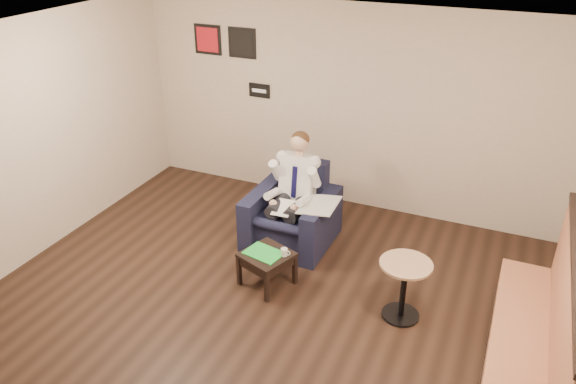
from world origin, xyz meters
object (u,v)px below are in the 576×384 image
at_px(side_table, 267,269).
at_px(green_folder, 264,253).
at_px(seated_man, 287,199).
at_px(armchair, 291,207).
at_px(banquette, 531,324).
at_px(cafe_table, 403,290).
at_px(smartphone, 279,250).
at_px(coffee_mug, 284,252).

distance_m(side_table, green_folder, 0.21).
relative_size(seated_man, green_folder, 3.28).
bearing_deg(armchair, banquette, -25.29).
bearing_deg(green_folder, armchair, 94.89).
bearing_deg(green_folder, cafe_table, 2.26).
height_order(side_table, banquette, banquette).
xyz_separation_m(armchair, cafe_table, (1.64, -0.90, -0.16)).
height_order(smartphone, cafe_table, cafe_table).
bearing_deg(green_folder, banquette, -8.44).
height_order(banquette, cafe_table, banquette).
height_order(side_table, green_folder, green_folder).
bearing_deg(banquette, seated_man, 156.30).
bearing_deg(smartphone, coffee_mug, -7.10).
height_order(green_folder, coffee_mug, coffee_mug).
height_order(coffee_mug, smartphone, coffee_mug).
bearing_deg(coffee_mug, banquette, -10.36).
xyz_separation_m(banquette, cafe_table, (-1.19, 0.47, -0.33)).
relative_size(seated_man, cafe_table, 2.01).
bearing_deg(banquette, side_table, 171.31).
relative_size(green_folder, cafe_table, 0.61).
relative_size(armchair, smartphone, 7.96).
bearing_deg(side_table, cafe_table, 2.02).
distance_m(coffee_mug, smartphone, 0.13).
bearing_deg(side_table, smartphone, 52.56).
height_order(armchair, green_folder, armchair).
xyz_separation_m(side_table, banquette, (2.72, -0.42, 0.46)).
bearing_deg(smartphone, green_folder, -103.96).
distance_m(seated_man, cafe_table, 1.85).
xyz_separation_m(armchair, side_table, (0.11, -0.96, -0.29)).
distance_m(armchair, banquette, 3.15).
distance_m(smartphone, banquette, 2.69).
bearing_deg(cafe_table, side_table, -177.98).
height_order(armchair, smartphone, armchair).
bearing_deg(smartphone, banquette, 18.53).
bearing_deg(banquette, coffee_mug, 169.64).
bearing_deg(armchair, seated_man, -90.00).
relative_size(smartphone, cafe_table, 0.19).
relative_size(seated_man, coffee_mug, 15.56).
xyz_separation_m(green_folder, coffee_mug, (0.22, 0.05, 0.04)).
height_order(seated_man, cafe_table, seated_man).
height_order(seated_man, banquette, seated_man).
relative_size(armchair, seated_man, 0.75).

